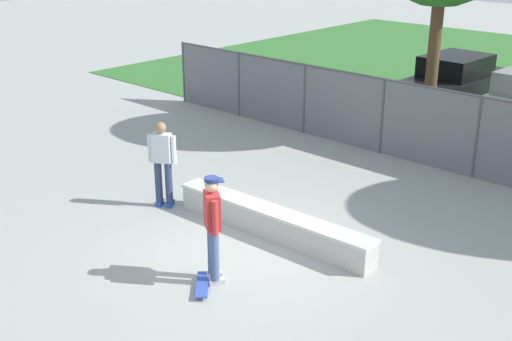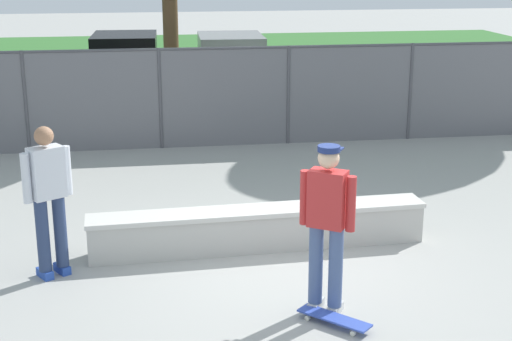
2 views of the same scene
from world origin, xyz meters
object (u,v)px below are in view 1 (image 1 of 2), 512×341
at_px(skateboarder, 213,225).
at_px(skateboard, 202,285).
at_px(bystander, 163,161).
at_px(car_black, 456,81).
at_px(concrete_ledge, 272,222).

bearing_deg(skateboarder, skateboard, -83.79).
height_order(skateboard, bystander, bystander).
height_order(skateboarder, car_black, skateboarder).
xyz_separation_m(concrete_ledge, skateboarder, (0.41, -1.90, 0.76)).
height_order(concrete_ledge, bystander, bystander).
relative_size(skateboarder, skateboard, 2.58).
relative_size(skateboarder, car_black, 0.43).
relative_size(skateboard, car_black, 0.17).
xyz_separation_m(concrete_ledge, bystander, (-2.53, -0.50, 0.74)).
distance_m(skateboard, bystander, 3.55).
relative_size(concrete_ledge, skateboarder, 2.38).
bearing_deg(bystander, car_black, 86.31).
xyz_separation_m(skateboard, car_black, (-2.25, 12.96, 0.77)).
relative_size(concrete_ledge, car_black, 1.03).
bearing_deg(concrete_ledge, skateboard, -78.49).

